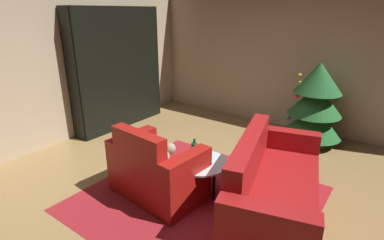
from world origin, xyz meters
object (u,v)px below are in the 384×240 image
couch_red (272,190)px  bottle_on_table (194,149)px  book_stack_on_table (200,161)px  armchair_red (156,172)px  decorated_tree (315,103)px  coffee_table (201,165)px  bookshelf_unit (123,71)px

couch_red → bottle_on_table: size_ratio=9.03×
couch_red → book_stack_on_table: bearing=-167.8°
armchair_red → couch_red: bearing=19.7°
armchair_red → couch_red: armchair_red is taller
bottle_on_table → armchair_red: bearing=-123.0°
decorated_tree → book_stack_on_table: bearing=-104.6°
decorated_tree → coffee_table: bearing=-105.3°
bookshelf_unit → couch_red: bookshelf_unit is taller
bottle_on_table → decorated_tree: size_ratio=0.16×
coffee_table → book_stack_on_table: book_stack_on_table is taller
bookshelf_unit → coffee_table: bearing=-24.3°
armchair_red → coffee_table: armchair_red is taller
couch_red → bottle_on_table: (-0.96, -0.04, 0.21)m
book_stack_on_table → bottle_on_table: size_ratio=1.00×
bookshelf_unit → bottle_on_table: bookshelf_unit is taller
armchair_red → decorated_tree: size_ratio=0.83×
book_stack_on_table → decorated_tree: bearing=75.4°
decorated_tree → armchair_red: bearing=-111.8°
armchair_red → couch_red: 1.29m
couch_red → coffee_table: 0.82m
armchair_red → book_stack_on_table: size_ratio=5.07×
bookshelf_unit → book_stack_on_table: 2.85m
bookshelf_unit → armchair_red: bookshelf_unit is taller
bottle_on_table → coffee_table: bearing=-27.7°
bookshelf_unit → couch_red: bearing=-17.0°
armchair_red → couch_red: size_ratio=0.56×
book_stack_on_table → bookshelf_unit: bearing=155.0°
couch_red → bottle_on_table: bearing=-177.6°
book_stack_on_table → bottle_on_table: 0.22m
bookshelf_unit → decorated_tree: size_ratio=1.60×
bookshelf_unit → coffee_table: size_ratio=3.35×
book_stack_on_table → bottle_on_table: bearing=142.9°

